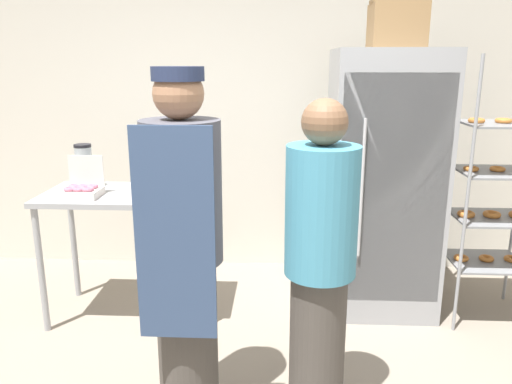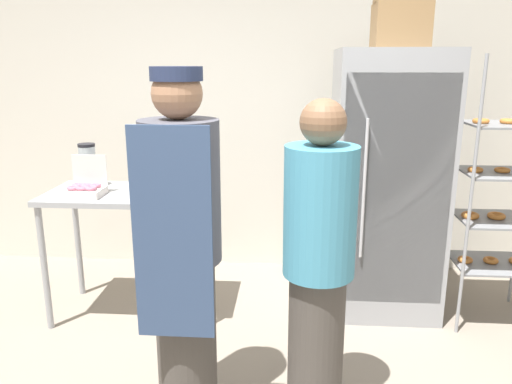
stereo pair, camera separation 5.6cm
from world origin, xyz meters
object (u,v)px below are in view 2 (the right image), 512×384
object	(u,v)px
baking_rack	(499,196)
cardboard_storage_box	(400,25)
donut_box	(85,189)
person_baker	(183,247)
refrigerator	(386,184)
binder_stack	(165,185)
person_customer	(318,265)
blender_pitcher	(88,168)

from	to	relation	value
baking_rack	cardboard_storage_box	distance (m)	1.32
donut_box	person_baker	world-z (taller)	person_baker
refrigerator	cardboard_storage_box	world-z (taller)	cardboard_storage_box
cardboard_storage_box	person_baker	world-z (taller)	cardboard_storage_box
person_baker	donut_box	bearing A→B (deg)	133.11
binder_stack	refrigerator	bearing A→B (deg)	13.82
donut_box	person_baker	distance (m)	1.25
baking_rack	person_customer	xyz separation A→B (m)	(-1.26, -1.12, -0.07)
refrigerator	person_customer	world-z (taller)	refrigerator
baking_rack	person_baker	bearing A→B (deg)	-148.91
binder_stack	person_baker	distance (m)	0.98
baking_rack	cardboard_storage_box	world-z (taller)	cardboard_storage_box
refrigerator	donut_box	world-z (taller)	refrigerator
blender_pitcher	person_customer	size ratio (longest dim) A/B	0.19
donut_box	blender_pitcher	bearing A→B (deg)	106.25
person_customer	donut_box	bearing A→B (deg)	149.57
donut_box	binder_stack	size ratio (longest dim) A/B	0.78
binder_stack	cardboard_storage_box	xyz separation A→B (m)	(1.51, 0.33, 1.02)
donut_box	blender_pitcher	world-z (taller)	blender_pitcher
blender_pitcher	refrigerator	bearing A→B (deg)	3.96
cardboard_storage_box	person_baker	bearing A→B (deg)	-133.73
donut_box	person_customer	xyz separation A→B (m)	(1.50, -0.88, -0.13)
refrigerator	donut_box	size ratio (longest dim) A/B	7.18
binder_stack	person_customer	xyz separation A→B (m)	(0.96, -0.90, -0.16)
donut_box	person_baker	xyz separation A→B (m)	(0.85, -0.91, -0.04)
baking_rack	cardboard_storage_box	xyz separation A→B (m)	(-0.71, 0.10, 1.11)
refrigerator	blender_pitcher	xyz separation A→B (m)	(-2.10, -0.15, 0.12)
refrigerator	person_baker	bearing A→B (deg)	-132.41
cardboard_storage_box	donut_box	bearing A→B (deg)	-170.54
person_baker	blender_pitcher	bearing A→B (deg)	128.75
cardboard_storage_box	refrigerator	bearing A→B (deg)	110.10
donut_box	person_customer	size ratio (longest dim) A/B	0.16
person_customer	blender_pitcher	bearing A→B (deg)	144.50
donut_box	binder_stack	distance (m)	0.54
person_baker	person_customer	distance (m)	0.65
donut_box	cardboard_storage_box	xyz separation A→B (m)	(2.05, 0.34, 1.05)
binder_stack	person_baker	xyz separation A→B (m)	(0.31, -0.93, -0.07)
blender_pitcher	baking_rack	bearing A→B (deg)	0.05
refrigerator	binder_stack	bearing A→B (deg)	-166.18
refrigerator	baking_rack	bearing A→B (deg)	-11.14
blender_pitcher	cardboard_storage_box	xyz separation A→B (m)	(2.12, 0.10, 0.96)
blender_pitcher	donut_box	bearing A→B (deg)	-73.75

